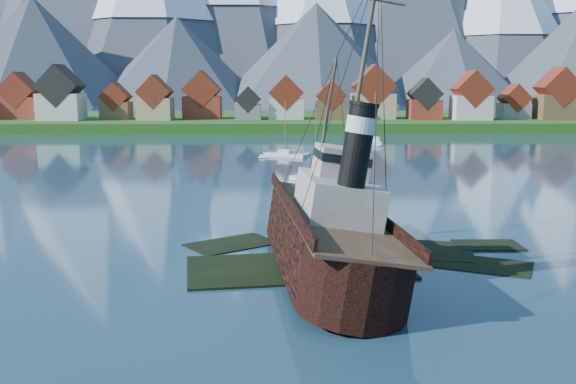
{
  "coord_description": "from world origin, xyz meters",
  "views": [
    {
      "loc": [
        -4.6,
        -52.78,
        15.28
      ],
      "look_at": [
        -3.68,
        6.0,
        5.0
      ],
      "focal_mm": 40.0,
      "sensor_mm": 36.0,
      "label": 1
    }
  ],
  "objects_px": {
    "sailboat_c": "(285,155)",
    "sailboat_e": "(374,142)",
    "sailboat_f": "(316,181)",
    "tugboat_wreck": "(321,228)"
  },
  "relations": [
    {
      "from": "sailboat_c",
      "to": "sailboat_e",
      "type": "height_order",
      "value": "sailboat_e"
    },
    {
      "from": "sailboat_c",
      "to": "tugboat_wreck",
      "type": "bearing_deg",
      "value": -150.56
    },
    {
      "from": "tugboat_wreck",
      "to": "sailboat_f",
      "type": "relative_size",
      "value": 3.16
    },
    {
      "from": "sailboat_e",
      "to": "sailboat_c",
      "type": "bearing_deg",
      "value": -125.46
    },
    {
      "from": "sailboat_c",
      "to": "sailboat_e",
      "type": "bearing_deg",
      "value": -11.4
    },
    {
      "from": "tugboat_wreck",
      "to": "sailboat_f",
      "type": "height_order",
      "value": "tugboat_wreck"
    },
    {
      "from": "sailboat_e",
      "to": "tugboat_wreck",
      "type": "bearing_deg",
      "value": -97.03
    },
    {
      "from": "sailboat_c",
      "to": "sailboat_f",
      "type": "distance_m",
      "value": 32.96
    },
    {
      "from": "tugboat_wreck",
      "to": "sailboat_f",
      "type": "xyz_separation_m",
      "value": [
        2.12,
        44.31,
        -2.94
      ]
    },
    {
      "from": "sailboat_f",
      "to": "tugboat_wreck",
      "type": "bearing_deg",
      "value": -136.83
    }
  ]
}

